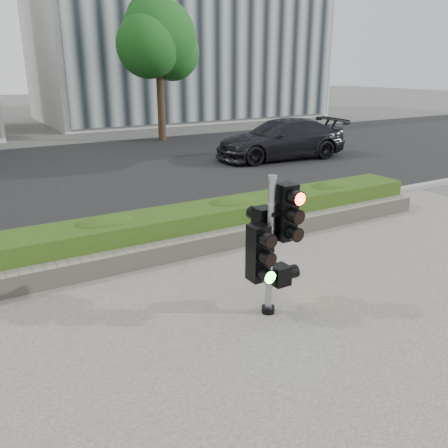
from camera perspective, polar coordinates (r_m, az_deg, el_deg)
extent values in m
plane|color=#51514C|center=(7.31, 1.72, -9.07)|extent=(120.00, 120.00, 0.00)
cube|color=#9E9389|center=(5.68, 16.05, -18.71)|extent=(16.00, 11.00, 0.03)
cube|color=black|center=(16.21, -17.56, 5.63)|extent=(60.00, 13.00, 0.02)
cube|color=gray|center=(9.87, -8.07, -1.36)|extent=(60.00, 0.25, 0.12)
cube|color=gray|center=(8.75, -4.92, -2.91)|extent=(12.00, 0.32, 0.34)
cube|color=#4C7323|center=(9.25, -6.71, -0.65)|extent=(12.00, 1.00, 0.68)
cube|color=#B7B7B2|center=(33.83, -5.55, 22.87)|extent=(18.00, 10.00, 12.00)
cylinder|color=black|center=(22.86, -7.59, 14.37)|extent=(0.36, 0.36, 3.58)
sphere|color=#113E12|center=(22.84, -7.91, 21.42)|extent=(3.33, 3.33, 3.33)
sphere|color=#113E12|center=(23.42, -6.32, 19.84)|extent=(2.56, 2.56, 2.56)
sphere|color=#113E12|center=(22.22, -9.07, 20.47)|extent=(2.82, 2.82, 2.82)
sphere|color=#113E12|center=(23.48, -8.66, 23.19)|extent=(2.30, 2.30, 2.30)
cylinder|color=black|center=(6.91, 5.33, -10.18)|extent=(0.19, 0.19, 0.10)
cylinder|color=gray|center=(6.51, 5.57, -2.99)|extent=(0.10, 0.10, 1.95)
cylinder|color=gray|center=(6.22, 5.85, 5.63)|extent=(0.12, 0.12, 0.05)
cube|color=#FF1107|center=(6.45, 7.43, 1.45)|extent=(0.25, 0.25, 0.78)
cube|color=#14E51E|center=(6.37, 4.12, -3.49)|extent=(0.25, 0.25, 0.78)
cube|color=black|center=(6.60, 4.72, -0.23)|extent=(0.25, 0.25, 0.53)
cube|color=orange|center=(6.83, 6.74, -6.11)|extent=(0.25, 0.25, 0.29)
imported|color=black|center=(18.27, 6.83, 10.11)|extent=(5.24, 2.52, 1.47)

